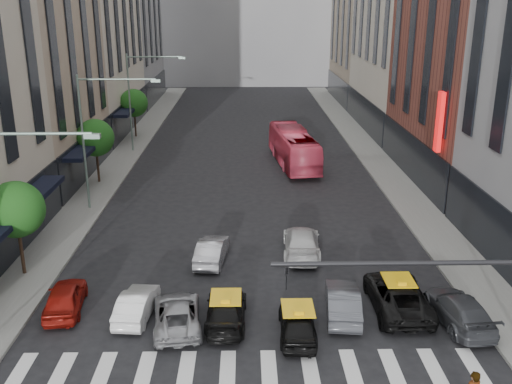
{
  "coord_description": "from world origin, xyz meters",
  "views": [
    {
      "loc": [
        -0.25,
        -17.02,
        13.49
      ],
      "look_at": [
        0.28,
        11.53,
        4.0
      ],
      "focal_mm": 40.0,
      "sensor_mm": 36.0,
      "label": 1
    }
  ],
  "objects_px": {
    "streetlamp_mid": "(96,125)",
    "car_white_front": "(137,304)",
    "car_red": "(65,297)",
    "taxi_center": "(298,322)",
    "bus": "(293,147)",
    "streetlamp_far": "(139,90)",
    "taxi_left": "(226,310)"
  },
  "relations": [
    {
      "from": "streetlamp_far",
      "to": "taxi_left",
      "type": "xyz_separation_m",
      "value": [
        8.88,
        -30.81,
        -5.28
      ]
    },
    {
      "from": "car_white_front",
      "to": "taxi_center",
      "type": "relative_size",
      "value": 0.98
    },
    {
      "from": "streetlamp_mid",
      "to": "car_red",
      "type": "height_order",
      "value": "streetlamp_mid"
    },
    {
      "from": "bus",
      "to": "car_red",
      "type": "bearing_deg",
      "value": 56.71
    },
    {
      "from": "car_red",
      "to": "car_white_front",
      "type": "height_order",
      "value": "car_red"
    },
    {
      "from": "car_white_front",
      "to": "taxi_center",
      "type": "height_order",
      "value": "taxi_center"
    },
    {
      "from": "streetlamp_far",
      "to": "car_red",
      "type": "distance_m",
      "value": 30.12
    },
    {
      "from": "car_white_front",
      "to": "bus",
      "type": "bearing_deg",
      "value": -104.88
    },
    {
      "from": "taxi_center",
      "to": "bus",
      "type": "xyz_separation_m",
      "value": [
        2.01,
        27.12,
        0.9
      ]
    },
    {
      "from": "car_red",
      "to": "bus",
      "type": "xyz_separation_m",
      "value": [
        12.48,
        24.81,
        0.88
      ]
    },
    {
      "from": "streetlamp_mid",
      "to": "taxi_left",
      "type": "relative_size",
      "value": 2.09
    },
    {
      "from": "streetlamp_mid",
      "to": "car_white_front",
      "type": "distance_m",
      "value": 15.91
    },
    {
      "from": "streetlamp_mid",
      "to": "taxi_center",
      "type": "height_order",
      "value": "streetlamp_mid"
    },
    {
      "from": "streetlamp_mid",
      "to": "car_white_front",
      "type": "bearing_deg",
      "value": -71.16
    },
    {
      "from": "taxi_left",
      "to": "bus",
      "type": "distance_m",
      "value": 26.51
    },
    {
      "from": "streetlamp_far",
      "to": "car_white_front",
      "type": "height_order",
      "value": "streetlamp_far"
    },
    {
      "from": "car_white_front",
      "to": "car_red",
      "type": "bearing_deg",
      "value": -4.88
    },
    {
      "from": "taxi_left",
      "to": "streetlamp_mid",
      "type": "bearing_deg",
      "value": -57.81
    },
    {
      "from": "streetlamp_mid",
      "to": "taxi_left",
      "type": "height_order",
      "value": "streetlamp_mid"
    },
    {
      "from": "car_red",
      "to": "taxi_center",
      "type": "height_order",
      "value": "car_red"
    },
    {
      "from": "streetlamp_far",
      "to": "taxi_left",
      "type": "relative_size",
      "value": 2.09
    },
    {
      "from": "car_white_front",
      "to": "taxi_center",
      "type": "distance_m",
      "value": 7.31
    },
    {
      "from": "streetlamp_mid",
      "to": "streetlamp_far",
      "type": "bearing_deg",
      "value": 90.0
    },
    {
      "from": "streetlamp_far",
      "to": "bus",
      "type": "relative_size",
      "value": 0.81
    },
    {
      "from": "streetlamp_far",
      "to": "car_red",
      "type": "relative_size",
      "value": 2.28
    },
    {
      "from": "car_red",
      "to": "bus",
      "type": "distance_m",
      "value": 27.78
    },
    {
      "from": "taxi_center",
      "to": "taxi_left",
      "type": "bearing_deg",
      "value": -18.43
    },
    {
      "from": "streetlamp_mid",
      "to": "bus",
      "type": "xyz_separation_m",
      "value": [
        13.95,
        11.19,
        -4.35
      ]
    },
    {
      "from": "streetlamp_far",
      "to": "taxi_left",
      "type": "height_order",
      "value": "streetlamp_far"
    },
    {
      "from": "streetlamp_far",
      "to": "taxi_center",
      "type": "relative_size",
      "value": 2.34
    },
    {
      "from": "streetlamp_far",
      "to": "streetlamp_mid",
      "type": "bearing_deg",
      "value": -90.0
    },
    {
      "from": "streetlamp_mid",
      "to": "streetlamp_far",
      "type": "distance_m",
      "value": 16.0
    }
  ]
}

